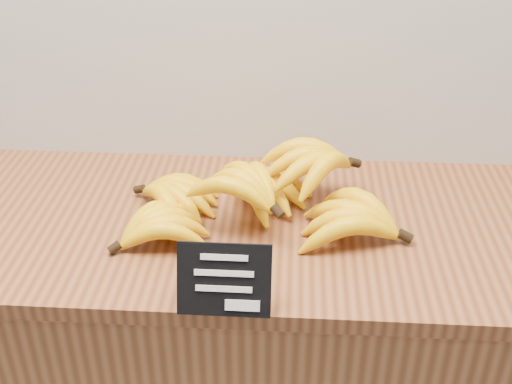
{
  "coord_description": "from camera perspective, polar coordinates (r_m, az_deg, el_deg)",
  "views": [
    {
      "loc": [
        -0.03,
        1.74,
        1.6
      ],
      "look_at": [
        -0.09,
        2.7,
        1.02
      ],
      "focal_mm": 45.0,
      "sensor_mm": 36.0,
      "label": 1
    }
  ],
  "objects": [
    {
      "name": "banana_pile",
      "position": [
        1.19,
        0.33,
        -0.43
      ],
      "size": [
        0.54,
        0.35,
        0.12
      ],
      "color": "yellow",
      "rests_on": "counter_top"
    },
    {
      "name": "chalkboard_sign",
      "position": [
        0.98,
        -2.86,
        -7.83
      ],
      "size": [
        0.14,
        0.04,
        0.11
      ],
      "primitive_type": "cube",
      "rotation": [
        -0.35,
        0.0,
        0.0
      ],
      "color": "black",
      "rests_on": "counter_top"
    },
    {
      "name": "counter_top",
      "position": [
        1.23,
        0.15,
        -3.01
      ],
      "size": [
        1.43,
        0.54,
        0.03
      ],
      "primitive_type": "cube",
      "color": "brown",
      "rests_on": "counter"
    }
  ]
}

